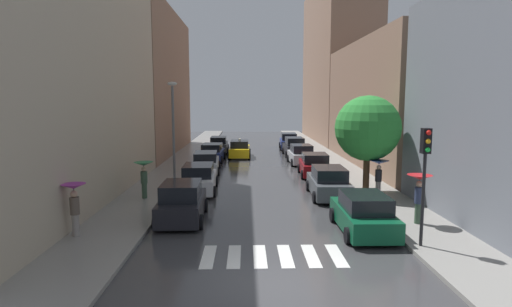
% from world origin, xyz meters
% --- Properties ---
extents(ground_plane, '(28.00, 72.00, 0.04)m').
position_xyz_m(ground_plane, '(0.00, 24.00, -0.02)').
color(ground_plane, '#39393B').
extents(sidewalk_left, '(3.00, 72.00, 0.15)m').
position_xyz_m(sidewalk_left, '(-6.50, 24.00, 0.07)').
color(sidewalk_left, gray).
rests_on(sidewalk_left, ground).
extents(sidewalk_right, '(3.00, 72.00, 0.15)m').
position_xyz_m(sidewalk_right, '(6.50, 24.00, 0.07)').
color(sidewalk_right, gray).
rests_on(sidewalk_right, ground).
extents(crosswalk_stripes, '(4.95, 2.20, 0.01)m').
position_xyz_m(crosswalk_stripes, '(0.00, 2.32, 0.01)').
color(crosswalk_stripes, silver).
rests_on(crosswalk_stripes, ground).
extents(building_left_near, '(6.00, 21.92, 16.24)m').
position_xyz_m(building_left_near, '(-11.00, 9.66, 8.12)').
color(building_left_near, '#B2A38C').
rests_on(building_left_near, ground).
extents(building_left_mid, '(6.00, 20.46, 14.19)m').
position_xyz_m(building_left_mid, '(-11.00, 31.09, 7.09)').
color(building_left_mid, '#8C6B56').
rests_on(building_left_mid, ground).
extents(building_right_mid, '(6.00, 20.38, 10.18)m').
position_xyz_m(building_right_mid, '(11.00, 22.76, 5.09)').
color(building_right_mid, '#8C6B56').
rests_on(building_right_mid, ground).
extents(building_right_far, '(6.00, 21.22, 20.32)m').
position_xyz_m(building_right_far, '(11.00, 43.84, 10.16)').
color(building_right_far, '#8C6B56').
rests_on(building_right_far, ground).
extents(parked_car_left_nearest, '(2.16, 4.20, 1.79)m').
position_xyz_m(parked_car_left_nearest, '(-3.83, 6.74, 0.83)').
color(parked_car_left_nearest, black).
rests_on(parked_car_left_nearest, ground).
extents(parked_car_left_second, '(2.21, 4.57, 1.67)m').
position_xyz_m(parked_car_left_second, '(-3.75, 12.69, 0.78)').
color(parked_car_left_second, silver).
rests_on(parked_car_left_second, ground).
extents(parked_car_left_third, '(2.22, 4.79, 1.56)m').
position_xyz_m(parked_car_left_third, '(-3.97, 19.46, 0.74)').
color(parked_car_left_third, '#B2B7BF').
rests_on(parked_car_left_third, ground).
extents(parked_car_left_fourth, '(2.23, 4.35, 1.58)m').
position_xyz_m(parked_car_left_fourth, '(-3.95, 25.23, 0.74)').
color(parked_car_left_fourth, navy).
rests_on(parked_car_left_fourth, ground).
extents(parked_car_left_fifth, '(2.06, 4.59, 1.62)m').
position_xyz_m(parked_car_left_fifth, '(-3.82, 31.94, 0.76)').
color(parked_car_left_fifth, '#474C51').
rests_on(parked_car_left_fifth, ground).
extents(parked_car_right_nearest, '(2.14, 4.37, 1.64)m').
position_xyz_m(parked_car_right_nearest, '(3.91, 4.90, 0.77)').
color(parked_car_right_nearest, '#0C4C2D').
rests_on(parked_car_right_nearest, ground).
extents(parked_car_right_second, '(2.22, 4.58, 1.71)m').
position_xyz_m(parked_car_right_second, '(3.71, 11.26, 0.80)').
color(parked_car_right_second, '#474C51').
rests_on(parked_car_right_second, ground).
extents(parked_car_right_third, '(2.29, 4.13, 1.65)m').
position_xyz_m(parked_car_right_third, '(3.98, 17.76, 0.77)').
color(parked_car_right_third, maroon).
rests_on(parked_car_right_third, ground).
extents(parked_car_right_fourth, '(2.17, 4.06, 1.67)m').
position_xyz_m(parked_car_right_fourth, '(3.75, 23.38, 0.78)').
color(parked_car_right_fourth, '#B2B7BF').
rests_on(parked_car_right_fourth, ground).
extents(parked_car_right_fifth, '(2.14, 4.49, 1.81)m').
position_xyz_m(parked_car_right_fifth, '(3.78, 28.75, 0.84)').
color(parked_car_right_fifth, black).
rests_on(parked_car_right_fifth, ground).
extents(parked_car_right_sixth, '(2.17, 4.73, 1.79)m').
position_xyz_m(parked_car_right_sixth, '(3.78, 34.18, 0.83)').
color(parked_car_right_sixth, navy).
rests_on(parked_car_right_sixth, ground).
extents(taxi_midroad, '(2.12, 4.56, 1.81)m').
position_xyz_m(taxi_midroad, '(-1.55, 27.76, 0.76)').
color(taxi_midroad, yellow).
rests_on(taxi_midroad, ground).
extents(pedestrian_foreground, '(1.09, 1.09, 1.99)m').
position_xyz_m(pedestrian_foreground, '(6.37, 10.77, 1.64)').
color(pedestrian_foreground, gray).
rests_on(pedestrian_foreground, sidewalk_right).
extents(pedestrian_near_tree, '(0.92, 0.92, 2.07)m').
position_xyz_m(pedestrian_near_tree, '(-7.59, 4.26, 1.61)').
color(pedestrian_near_tree, gray).
rests_on(pedestrian_near_tree, sidewalk_left).
extents(pedestrian_by_kerb, '(1.03, 1.03, 1.98)m').
position_xyz_m(pedestrian_by_kerb, '(-6.44, 10.56, 1.60)').
color(pedestrian_by_kerb, '#38513D').
rests_on(pedestrian_by_kerb, sidewalk_left).
extents(pedestrian_far_side, '(1.05, 1.05, 2.12)m').
position_xyz_m(pedestrian_far_side, '(6.47, 5.59, 1.70)').
color(pedestrian_far_side, '#38513D').
rests_on(pedestrian_far_side, sidewalk_right).
extents(street_tree_right, '(3.68, 3.68, 5.55)m').
position_xyz_m(street_tree_right, '(5.90, 11.51, 3.84)').
color(street_tree_right, '#513823').
rests_on(street_tree_right, sidewalk_right).
extents(traffic_light_right_corner, '(0.30, 0.42, 4.30)m').
position_xyz_m(traffic_light_right_corner, '(5.45, 2.83, 3.29)').
color(traffic_light_right_corner, black).
rests_on(traffic_light_right_corner, sidewalk_right).
extents(lamp_post_left, '(0.60, 0.28, 6.41)m').
position_xyz_m(lamp_post_left, '(-5.55, 14.87, 3.88)').
color(lamp_post_left, '#595B60').
rests_on(lamp_post_left, sidewalk_left).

